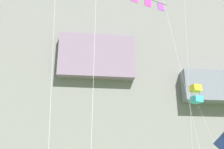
# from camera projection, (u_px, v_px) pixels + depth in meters

# --- Properties ---
(cliff_face) EXTENTS (180.00, 24.48, 70.18)m
(cliff_face) POSITION_uv_depth(u_px,v_px,m) (94.00, 48.00, 69.92)
(cliff_face) COLOR slate
(cliff_face) RESTS_ON ground
(kite_box_low_left) EXTENTS (3.12, 3.58, 13.94)m
(kite_box_low_left) POSITION_uv_depth(u_px,v_px,m) (196.00, 94.00, 30.96)
(kite_box_low_left) COLOR yellow
(kite_box_low_left) RESTS_ON ground
(kite_banner_mid_center) EXTENTS (5.26, 4.96, 15.32)m
(kite_banner_mid_center) POSITION_uv_depth(u_px,v_px,m) (133.00, 2.00, 17.77)
(kite_banner_mid_center) COLOR black
(kite_banner_mid_center) RESTS_ON ground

